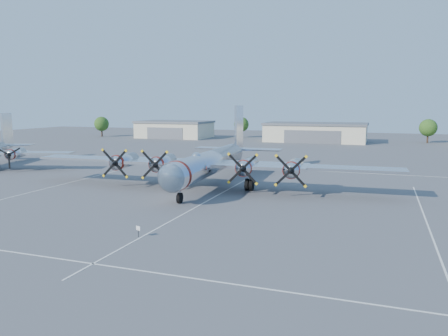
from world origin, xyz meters
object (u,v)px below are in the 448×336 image
(tree_far_west, at_px, (102,124))
(info_placard, at_px, (138,229))
(hangar_center, at_px, (316,132))
(tree_west, at_px, (241,124))
(main_bomber_b29, at_px, (212,185))
(tree_east, at_px, (428,128))
(hangar_west, at_px, (175,129))

(tree_far_west, height_order, info_placard, tree_far_west)
(hangar_center, distance_m, tree_west, 26.30)
(main_bomber_b29, bearing_deg, tree_west, 101.90)
(tree_west, relative_size, tree_east, 1.00)
(tree_west, xyz_separation_m, tree_east, (55.00, -2.00, 0.00))
(info_placard, bearing_deg, main_bomber_b29, 118.75)
(hangar_west, relative_size, info_placard, 24.67)
(tree_east, height_order, info_placard, tree_east)
(tree_far_west, height_order, main_bomber_b29, tree_far_west)
(tree_west, bearing_deg, tree_far_west, -165.07)
(hangar_west, relative_size, main_bomber_b29, 0.48)
(tree_far_west, distance_m, main_bomber_b29, 97.42)
(hangar_center, bearing_deg, tree_far_west, -176.76)
(tree_east, bearing_deg, hangar_west, -175.40)
(tree_far_west, relative_size, main_bomber_b29, 0.14)
(tree_far_west, distance_m, info_placard, 116.94)
(hangar_west, xyz_separation_m, info_placard, (44.77, -97.74, -2.07))
(tree_west, distance_m, tree_east, 55.04)
(hangar_west, relative_size, tree_west, 3.40)
(hangar_west, relative_size, tree_east, 3.40)
(tree_far_west, bearing_deg, main_bomber_b29, -46.46)
(tree_far_west, height_order, tree_east, same)
(info_placard, bearing_deg, tree_east, 95.82)
(tree_east, bearing_deg, tree_west, 177.92)
(hangar_center, relative_size, tree_far_west, 4.31)
(tree_east, relative_size, main_bomber_b29, 0.14)
(hangar_west, bearing_deg, hangar_center, -0.00)
(tree_west, relative_size, info_placard, 7.25)
(tree_east, bearing_deg, main_bomber_b29, -112.25)
(hangar_west, distance_m, tree_east, 75.26)
(hangar_center, bearing_deg, info_placard, -90.13)
(tree_west, xyz_separation_m, info_placard, (24.77, -105.78, -3.58))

